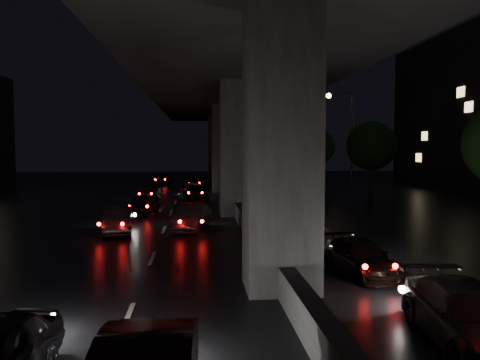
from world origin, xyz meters
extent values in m
plane|color=black|center=(0.00, 0.00, 0.00)|extent=(120.00, 120.00, 0.00)
cube|color=#2E2E31|center=(0.00, -10.00, 4.00)|extent=(2.00, 2.00, 8.00)
cube|color=#2E2E31|center=(0.00, 5.00, 4.00)|extent=(2.00, 2.00, 8.00)
cube|color=#2E2E31|center=(0.00, 20.00, 4.00)|extent=(2.00, 2.00, 8.00)
cube|color=#2E2E31|center=(0.00, 35.00, 4.00)|extent=(2.00, 2.00, 8.00)
cube|color=black|center=(0.00, 5.00, 8.75)|extent=(12.00, 80.00, 1.50)
cube|color=#2E2E31|center=(-5.80, 5.00, 10.00)|extent=(0.40, 80.00, 1.00)
cube|color=#2E2E31|center=(5.80, 5.00, 10.00)|extent=(0.40, 80.00, 1.00)
cube|color=#2E2E31|center=(0.00, 5.00, 0.42)|extent=(0.45, 70.00, 0.85)
cylinder|color=black|center=(11.00, 12.00, 1.40)|extent=(0.44, 0.44, 2.80)
sphere|color=black|center=(11.00, 12.00, 4.22)|extent=(3.80, 3.80, 3.80)
cylinder|color=black|center=(11.00, 28.00, 1.40)|extent=(0.44, 0.44, 2.80)
sphere|color=black|center=(11.00, 28.00, 4.22)|extent=(3.80, 3.80, 3.80)
cylinder|color=#2D2D33|center=(11.50, 18.00, 4.50)|extent=(0.18, 0.18, 9.00)
cube|color=#2D2D33|center=(10.40, 18.00, 8.90)|extent=(2.40, 0.10, 0.10)
sphere|color=orange|center=(9.30, 18.00, 8.70)|extent=(0.44, 0.44, 0.44)
imported|color=#4B4841|center=(3.11, -14.16, 0.60)|extent=(2.12, 4.31, 1.20)
imported|color=black|center=(2.83, -8.72, 0.53)|extent=(2.04, 3.85, 1.06)
imported|color=black|center=(-6.11, -0.67, 0.60)|extent=(1.75, 3.79, 1.20)
imported|color=#232326|center=(-2.64, -0.26, 0.60)|extent=(2.10, 3.82, 1.19)
imported|color=black|center=(-5.70, 5.56, 0.60)|extent=(2.17, 3.73, 1.19)
imported|color=#28272A|center=(-6.23, 13.82, 0.54)|extent=(2.26, 3.94, 1.07)
imported|color=black|center=(-2.51, 13.56, 0.60)|extent=(2.22, 3.78, 1.21)
imported|color=#403D38|center=(-2.86, 16.79, 0.54)|extent=(1.44, 3.39, 1.09)
imported|color=black|center=(-2.67, 23.88, 0.58)|extent=(2.59, 4.42, 1.16)
imported|color=black|center=(-6.31, 29.03, 0.61)|extent=(2.10, 4.44, 1.22)
camera|label=1|loc=(-2.33, -22.99, 3.97)|focal=35.00mm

